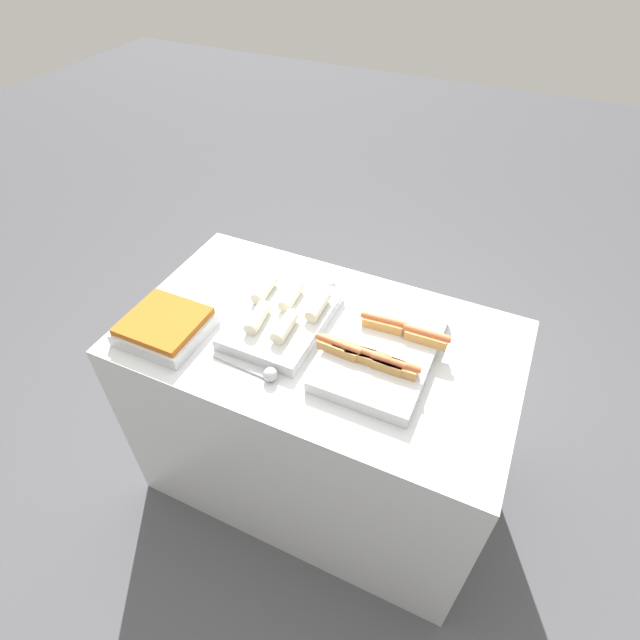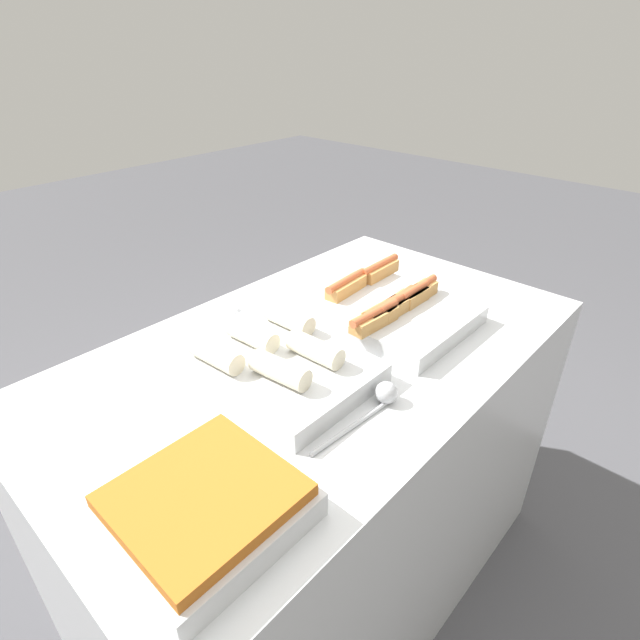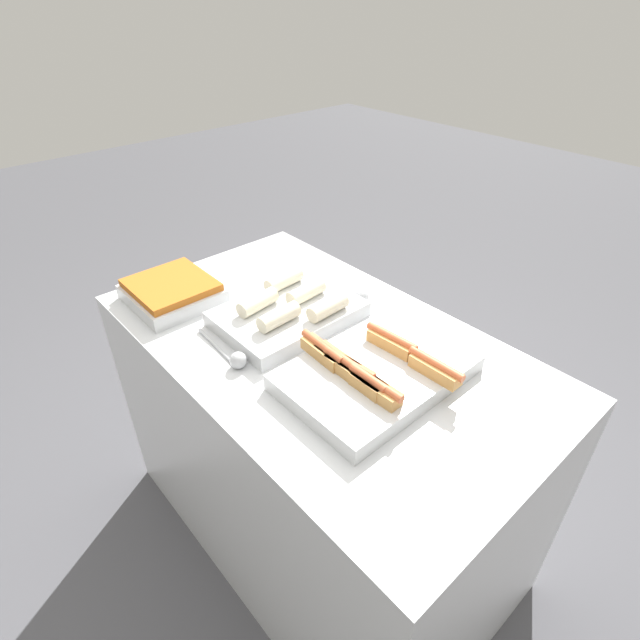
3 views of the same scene
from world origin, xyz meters
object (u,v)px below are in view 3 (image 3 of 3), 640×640
(tray_hotdogs, at_px, (375,371))
(tray_side_front, at_px, (172,292))
(serving_spoon_far, at_px, (358,295))
(tray_wraps, at_px, (289,311))
(serving_spoon_near, at_px, (235,358))

(tray_hotdogs, height_order, tray_side_front, tray_hotdogs)
(tray_side_front, xyz_separation_m, serving_spoon_far, (0.42, 0.47, -0.01))
(tray_side_front, bearing_deg, tray_wraps, 31.85)
(tray_hotdogs, bearing_deg, serving_spoon_far, 141.01)
(tray_side_front, bearing_deg, serving_spoon_near, -4.44)
(tray_wraps, relative_size, tray_side_front, 1.53)
(tray_hotdogs, height_order, serving_spoon_near, tray_hotdogs)
(tray_wraps, xyz_separation_m, serving_spoon_far, (0.07, 0.25, -0.01))
(tray_wraps, bearing_deg, serving_spoon_near, -74.30)
(tray_hotdogs, height_order, serving_spoon_far, tray_hotdogs)
(tray_hotdogs, relative_size, serving_spoon_near, 2.01)
(tray_side_front, height_order, serving_spoon_near, tray_side_front)
(serving_spoon_far, bearing_deg, tray_wraps, -104.58)
(serving_spoon_near, bearing_deg, serving_spoon_far, 90.76)
(serving_spoon_near, distance_m, serving_spoon_far, 0.51)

